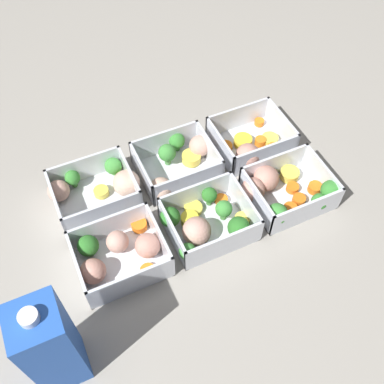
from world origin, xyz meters
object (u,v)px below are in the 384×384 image
Objects in this scene: container_near_right at (99,187)px; container_far_right at (118,253)px; container_near_center at (178,162)px; juice_carton at (51,345)px; container_far_left at (283,191)px; container_far_center at (206,223)px; container_near_left at (250,144)px.

container_near_right is 1.21× the size of container_far_right.
juice_carton is at bearing 42.49° from container_near_center.
container_near_center is 0.21m from container_far_left.
container_far_center is 1.05× the size of container_far_right.
container_near_center is at bearing -5.32° from container_near_left.
container_near_center is 0.81× the size of juice_carton.
container_near_center is 0.23m from container_far_right.
container_near_center is 0.93× the size of container_far_left.
container_far_right is (0.17, 0.14, -0.00)m from container_near_center.
container_far_left is at bearing -178.38° from container_far_center.
container_near_center and container_far_center have the same top height.
container_far_left is 0.48m from juice_carton.
container_far_center is at bearing 85.21° from container_near_center.
container_far_center is 0.33m from juice_carton.
container_far_center is 0.16m from container_far_right.
juice_carton reaches higher than container_far_left.
container_near_left is at bearing 174.68° from container_near_center.
container_near_left and container_far_left have the same top height.
container_near_left is 0.79× the size of container_near_right.
container_near_right and container_far_right have the same top height.
juice_carton is (0.29, 0.13, 0.07)m from container_far_center.
container_far_left is (-0.15, 0.15, 0.00)m from container_near_center.
juice_carton reaches higher than container_far_right.
container_far_right is at bearing -134.14° from juice_carton.
juice_carton is at bearing 45.86° from container_far_right.
container_near_left is 0.90× the size of container_near_center.
container_near_center and container_far_right have the same top height.
container_near_left and container_far_center have the same top height.
container_near_right and container_far_left have the same top height.
container_near_right is 1.06× the size of container_far_left.
container_far_center is (0.16, 0.00, 0.00)m from container_far_left.
container_near_center is at bearing -44.18° from container_far_left.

